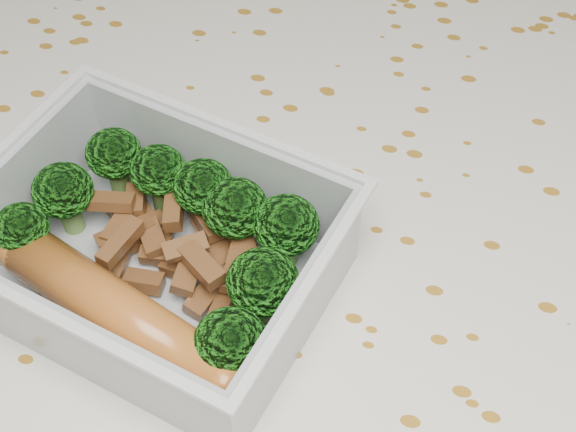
# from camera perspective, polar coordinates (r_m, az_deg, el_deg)

# --- Properties ---
(dining_table) EXTENTS (1.40, 0.90, 0.75)m
(dining_table) POSITION_cam_1_polar(r_m,az_deg,el_deg) (0.51, -0.01, -8.39)
(dining_table) COLOR brown
(dining_table) RESTS_ON ground
(tablecloth) EXTENTS (1.46, 0.96, 0.19)m
(tablecloth) POSITION_cam_1_polar(r_m,az_deg,el_deg) (0.47, -0.01, -5.29)
(tablecloth) COLOR silver
(tablecloth) RESTS_ON dining_table
(lunch_container) EXTENTS (0.21, 0.18, 0.06)m
(lunch_container) POSITION_cam_1_polar(r_m,az_deg,el_deg) (0.41, -9.33, -3.10)
(lunch_container) COLOR silver
(lunch_container) RESTS_ON tablecloth
(broccoli_florets) EXTENTS (0.16, 0.13, 0.05)m
(broccoli_florets) POSITION_cam_1_polar(r_m,az_deg,el_deg) (0.41, -7.21, -0.68)
(broccoli_florets) COLOR #608C3F
(broccoli_florets) RESTS_ON lunch_container
(meat_pile) EXTENTS (0.11, 0.07, 0.03)m
(meat_pile) POSITION_cam_1_polar(r_m,az_deg,el_deg) (0.42, -7.87, -2.12)
(meat_pile) COLOR brown
(meat_pile) RESTS_ON lunch_container
(sausage) EXTENTS (0.15, 0.08, 0.03)m
(sausage) POSITION_cam_1_polar(r_m,az_deg,el_deg) (0.39, -11.88, -6.76)
(sausage) COLOR #AC5D22
(sausage) RESTS_ON lunch_container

